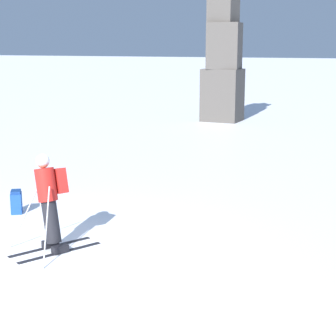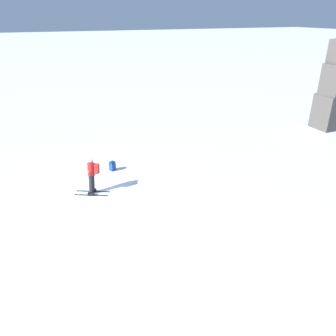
{
  "view_description": "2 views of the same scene",
  "coord_description": "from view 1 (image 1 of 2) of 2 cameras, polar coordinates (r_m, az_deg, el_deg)",
  "views": [
    {
      "loc": [
        5.86,
        -7.61,
        3.5
      ],
      "look_at": [
        0.43,
        4.35,
        0.61
      ],
      "focal_mm": 60.0,
      "sensor_mm": 36.0,
      "label": 1
    },
    {
      "loc": [
        13.77,
        -1.91,
        7.57
      ],
      "look_at": [
        0.8,
        3.59,
        0.88
      ],
      "focal_mm": 35.0,
      "sensor_mm": 36.0,
      "label": 2
    }
  ],
  "objects": [
    {
      "name": "ground_plane",
      "position": [
        10.23,
        -12.5,
        -7.94
      ],
      "size": [
        300.0,
        300.0,
        0.0
      ],
      "primitive_type": "plane",
      "color": "white"
    },
    {
      "name": "skier",
      "position": [
        9.98,
        -11.96,
        -2.86
      ],
      "size": [
        1.38,
        1.6,
        1.69
      ],
      "rotation": [
        0.0,
        0.0,
        -0.46
      ],
      "color": "black",
      "rests_on": "ground"
    },
    {
      "name": "rock_pillar",
      "position": [
        26.43,
        5.64,
        11.03
      ],
      "size": [
        1.73,
        1.52,
        6.92
      ],
      "color": "#4C4742",
      "rests_on": "ground"
    },
    {
      "name": "spare_backpack",
      "position": [
        12.34,
        -15.15,
        -3.35
      ],
      "size": [
        0.35,
        0.37,
        0.5
      ],
      "rotation": [
        0.0,
        0.0,
        2.17
      ],
      "color": "#194293",
      "rests_on": "ground"
    }
  ]
}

